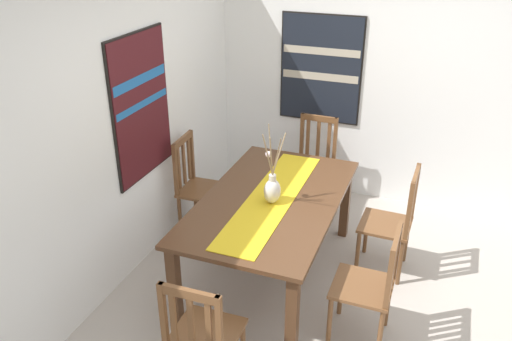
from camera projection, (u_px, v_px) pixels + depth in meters
ground_plane at (340, 297)px, 4.34m from camera, size 6.40×6.40×0.03m
wall_back at (131, 114)px, 4.33m from camera, size 6.40×0.12×2.70m
wall_side at (391, 78)px, 5.29m from camera, size 0.12×6.40×2.70m
dining_table at (271, 209)px, 4.29m from camera, size 1.86×1.07×0.76m
table_runner at (272, 198)px, 4.25m from camera, size 1.71×0.36×0.01m
centerpiece_vase at (272, 188)px, 4.13m from camera, size 0.26×0.19×0.66m
chair_0 at (314, 163)px, 5.47m from camera, size 0.43×0.43×0.98m
chair_1 at (202, 336)px, 3.26m from camera, size 0.43×0.43×0.95m
chair_2 at (372, 284)px, 3.70m from camera, size 0.42×0.42×0.93m
chair_3 at (198, 185)px, 5.04m from camera, size 0.44×0.44×0.98m
chair_4 at (393, 221)px, 4.44m from camera, size 0.43×0.43×0.98m
painting_on_back_wall at (141, 106)px, 4.33m from camera, size 0.81×0.05×1.23m
painting_on_side_wall at (321, 69)px, 5.45m from camera, size 0.05×0.87×1.13m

